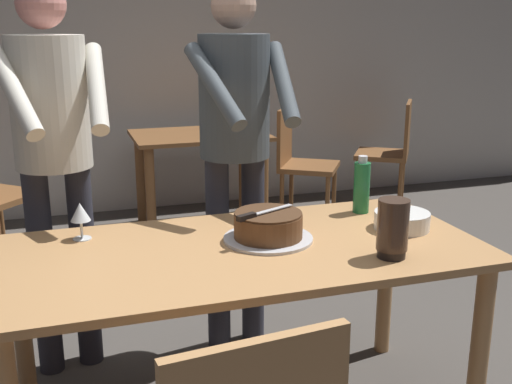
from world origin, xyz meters
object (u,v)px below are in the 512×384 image
Objects in this scene: plate_stack at (402,220)px; cake_on_platter at (268,227)px; hurricane_lamp at (393,228)px; water_bottle at (362,187)px; person_cutting_cake at (235,130)px; cake_knife at (254,215)px; background_chair_2 at (300,159)px; person_standing_beside at (53,138)px; background_chair_1 at (391,148)px; wine_glass_near at (80,213)px; background_table at (200,154)px; main_dining_table at (243,274)px.

cake_on_platter is at bearing 176.07° from plate_stack.
cake_on_platter is 0.47m from hurricane_lamp.
plate_stack is at bearing -3.93° from cake_on_platter.
person_cutting_cake reaches higher than water_bottle.
cake_knife is 0.28× the size of background_chair_2.
cake_on_platter is at bearing -39.52° from person_standing_beside.
water_bottle is 0.54m from hurricane_lamp.
water_bottle reaches higher than background_chair_1.
cake_on_platter is 0.38× the size of background_chair_1.
wine_glass_near is 0.46m from person_standing_beside.
background_table is at bearing 178.97° from background_chair_2.
cake_knife is 0.15× the size of person_standing_beside.
plate_stack is at bearing 0.75° from main_dining_table.
cake_knife is at bearing -99.87° from person_cutting_cake.
background_table is (0.95, 2.21, -0.28)m from wine_glass_near.
hurricane_lamp is 3.34m from background_chair_1.
main_dining_table is 0.65m from wine_glass_near.
background_chair_1 is at bearing 45.16° from person_cutting_cake.
cake_knife is at bearing -128.66° from background_chair_1.
cake_on_platter is 1.01m from person_standing_beside.
person_cutting_cake reaches higher than main_dining_table.
background_chair_2 is (0.55, 2.46, -0.29)m from plate_stack.
water_bottle is 0.15× the size of person_standing_beside.
wine_glass_near is at bearing 179.44° from water_bottle.
background_chair_2 reaches higher than cake_knife.
main_dining_table is 1.03× the size of person_cutting_cake.
cake_on_platter is at bearing -128.09° from background_chair_1.
person_standing_beside reaches higher than background_chair_1.
main_dining_table is 1.01m from person_standing_beside.
water_bottle is 0.15× the size of person_cutting_cake.
hurricane_lamp reaches higher than wine_glass_near.
person_standing_beside is 1.91× the size of background_chair_2.
plate_stack is at bearing 53.08° from hurricane_lamp.
main_dining_table is 0.23m from cake_knife.
cake_on_platter is 0.20× the size of person_cutting_cake.
cake_knife is at bearing -98.05° from background_table.
wine_glass_near is at bearing 157.04° from cake_knife.
main_dining_table is 5.21× the size of cake_on_platter.
background_chair_2 reaches higher than background_table.
main_dining_table is at bearing -26.23° from wine_glass_near.
cake_knife is 0.66m from wine_glass_near.
person_cutting_cake reaches higher than cake_on_platter.
wine_glass_near is 1.17m from water_bottle.
person_standing_beside is at bearing -135.81° from background_chair_2.
wine_glass_near is at bearing 152.86° from hurricane_lamp.
cake_knife is (0.05, 0.02, 0.22)m from main_dining_table.
plate_stack reaches higher than background_table.
wine_glass_near reaches higher than cake_knife.
background_chair_2 is (1.77, 2.19, -0.36)m from wine_glass_near.
background_chair_1 reaches higher than wine_glass_near.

